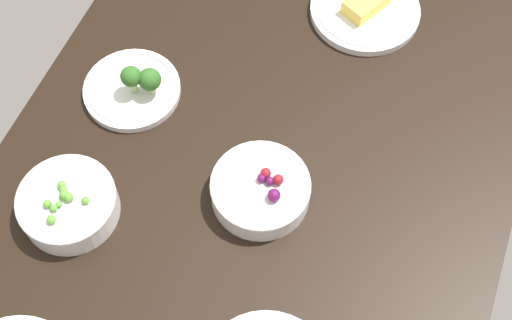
# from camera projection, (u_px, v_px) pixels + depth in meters

# --- Properties ---
(dining_table) EXTENTS (1.25, 0.85, 0.04)m
(dining_table) POSITION_uv_depth(u_px,v_px,m) (256.00, 171.00, 1.22)
(dining_table) COLOR black
(dining_table) RESTS_ON ground
(bowl_berries) EXTENTS (0.16, 0.16, 0.06)m
(bowl_berries) POSITION_uv_depth(u_px,v_px,m) (261.00, 190.00, 1.15)
(bowl_berries) COLOR silver
(bowl_berries) RESTS_ON dining_table
(plate_cheese) EXTENTS (0.21, 0.21, 0.04)m
(plate_cheese) POSITION_uv_depth(u_px,v_px,m) (365.00, 9.00, 1.35)
(plate_cheese) COLOR silver
(plate_cheese) RESTS_ON dining_table
(bowl_peas) EXTENTS (0.16, 0.16, 0.06)m
(bowl_peas) POSITION_uv_depth(u_px,v_px,m) (68.00, 204.00, 1.14)
(bowl_peas) COLOR silver
(bowl_peas) RESTS_ON dining_table
(plate_broccoli) EXTENTS (0.17, 0.17, 0.08)m
(plate_broccoli) POSITION_uv_depth(u_px,v_px,m) (134.00, 87.00, 1.26)
(plate_broccoli) COLOR silver
(plate_broccoli) RESTS_ON dining_table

